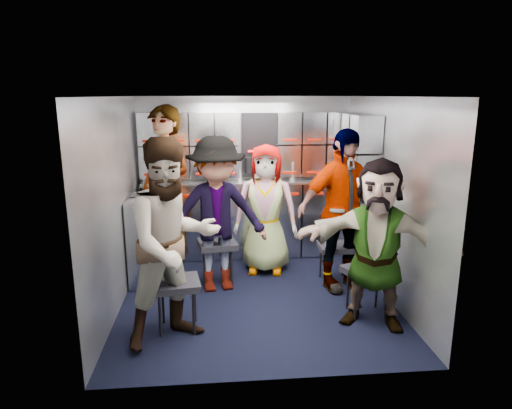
{
  "coord_description": "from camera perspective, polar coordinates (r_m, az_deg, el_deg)",
  "views": [
    {
      "loc": [
        -0.42,
        -4.54,
        2.12
      ],
      "look_at": [
        0.04,
        0.35,
        0.93
      ],
      "focal_mm": 32.0,
      "sensor_mm": 36.0,
      "label": 1
    }
  ],
  "objects": [
    {
      "name": "wall_left",
      "position": [
        4.77,
        -17.06,
        0.03
      ],
      "size": [
        0.04,
        3.0,
        2.1
      ],
      "primitive_type": "cube",
      "color": "#90959D",
      "rests_on": "ground"
    },
    {
      "name": "jump_seat_center",
      "position": [
        5.76,
        1.01,
        -4.22
      ],
      "size": [
        0.35,
        0.33,
        0.4
      ],
      "rotation": [
        0.0,
        0.0,
        -0.03
      ],
      "color": "black",
      "rests_on": "ground"
    },
    {
      "name": "attendant_arc_d",
      "position": [
        5.04,
        10.62,
        -0.76
      ],
      "size": [
        1.12,
        0.69,
        1.78
      ],
      "primitive_type": "imported",
      "rotation": [
        0.0,
        0.0,
        0.27
      ],
      "color": "black",
      "rests_on": "ground"
    },
    {
      "name": "cart_bank_back",
      "position": [
        6.07,
        -1.18,
        -1.94
      ],
      "size": [
        2.68,
        0.38,
        0.99
      ],
      "primitive_type": "cube",
      "color": "#9EA4AE",
      "rests_on": "ground"
    },
    {
      "name": "cup_right",
      "position": [
        6.1,
        10.65,
        3.49
      ],
      "size": [
        0.08,
        0.08,
        0.09
      ],
      "primitive_type": "cylinder",
      "color": "#CBB38F",
      "rests_on": "counter"
    },
    {
      "name": "floor",
      "position": [
        5.03,
        -0.06,
        -11.33
      ],
      "size": [
        3.0,
        3.0,
        0.0
      ],
      "primitive_type": "plane",
      "color": "black",
      "rests_on": "ground"
    },
    {
      "name": "bottle_right",
      "position": [
        5.95,
        4.56,
        4.18
      ],
      "size": [
        0.07,
        0.07,
        0.24
      ],
      "primitive_type": "cylinder",
      "color": "white",
      "rests_on": "counter"
    },
    {
      "name": "red_latch_strip",
      "position": [
        5.78,
        -1.05,
        1.21
      ],
      "size": [
        2.6,
        0.02,
        0.03
      ],
      "primitive_type": "cube",
      "color": "#980F02",
      "rests_on": "cart_bank_back"
    },
    {
      "name": "bottle_left",
      "position": [
        5.88,
        -10.36,
        4.07
      ],
      "size": [
        0.07,
        0.07,
        0.28
      ],
      "primitive_type": "cylinder",
      "color": "white",
      "rests_on": "counter"
    },
    {
      "name": "attendant_standing",
      "position": [
        5.48,
        -11.17,
        1.61
      ],
      "size": [
        0.86,
        0.86,
        2.01
      ],
      "primitive_type": "imported",
      "rotation": [
        0.0,
        0.0,
        -0.77
      ],
      "color": "black",
      "rests_on": "ground"
    },
    {
      "name": "jump_seat_near_right",
      "position": [
        4.61,
        13.79,
        -8.36
      ],
      "size": [
        0.53,
        0.52,
        0.48
      ],
      "rotation": [
        0.0,
        0.0,
        0.4
      ],
      "color": "black",
      "rests_on": "ground"
    },
    {
      "name": "attendant_arc_e",
      "position": [
        4.33,
        14.83,
        -4.77
      ],
      "size": [
        1.53,
        1.02,
        1.58
      ],
      "primitive_type": "imported",
      "rotation": [
        0.0,
        0.0,
        -0.42
      ],
      "color": "black",
      "rests_on": "ground"
    },
    {
      "name": "attendant_arc_a",
      "position": [
        3.93,
        -10.33,
        -4.76
      ],
      "size": [
        1.09,
        1.02,
        1.79
      ],
      "primitive_type": "imported",
      "rotation": [
        0.0,
        0.0,
        0.51
      ],
      "color": "black",
      "rests_on": "ground"
    },
    {
      "name": "locker_bank_right",
      "position": [
        5.54,
        12.33,
        6.75
      ],
      "size": [
        0.28,
        1.0,
        0.82
      ],
      "primitive_type": "cube",
      "color": "#9EA4AE",
      "rests_on": "wall_right"
    },
    {
      "name": "counter",
      "position": [
        5.95,
        -1.2,
        2.89
      ],
      "size": [
        2.68,
        0.42,
        0.03
      ],
      "primitive_type": "cube",
      "color": "#B3B6BB",
      "rests_on": "cart_bank_back"
    },
    {
      "name": "locker_bank_back",
      "position": [
        5.94,
        -1.27,
        7.5
      ],
      "size": [
        2.68,
        0.28,
        0.82
      ],
      "primitive_type": "cube",
      "color": "#9EA4AE",
      "rests_on": "wall_back"
    },
    {
      "name": "jump_seat_mid_left",
      "position": [
        5.24,
        -4.85,
        -5.21
      ],
      "size": [
        0.47,
        0.46,
        0.49
      ],
      "rotation": [
        0.0,
        0.0,
        0.16
      ],
      "color": "black",
      "rests_on": "ground"
    },
    {
      "name": "cup_left",
      "position": [
        5.92,
        -12.87,
        3.14
      ],
      "size": [
        0.08,
        0.08,
        0.1
      ],
      "primitive_type": "cylinder",
      "color": "#CBB38F",
      "rests_on": "counter"
    },
    {
      "name": "attendant_arc_b",
      "position": [
        4.95,
        -4.92,
        -1.32
      ],
      "size": [
        1.19,
        0.81,
        1.7
      ],
      "primitive_type": "imported",
      "rotation": [
        0.0,
        0.0,
        0.17
      ],
      "color": "black",
      "rests_on": "ground"
    },
    {
      "name": "wall_back",
      "position": [
        6.15,
        -1.34,
        3.57
      ],
      "size": [
        2.8,
        0.04,
        2.1
      ],
      "primitive_type": "cube",
      "color": "#90959D",
      "rests_on": "ground"
    },
    {
      "name": "right_cabinet",
      "position": [
        5.64,
        12.13,
        -3.4
      ],
      "size": [
        0.28,
        1.2,
        1.0
      ],
      "primitive_type": "cube",
      "color": "#9EA4AE",
      "rests_on": "ground"
    },
    {
      "name": "attendant_arc_c",
      "position": [
        5.47,
        1.23,
        -0.59
      ],
      "size": [
        0.84,
        0.62,
        1.56
      ],
      "primitive_type": "imported",
      "rotation": [
        0.0,
        0.0,
        -0.18
      ],
      "color": "black",
      "rests_on": "ground"
    },
    {
      "name": "jump_seat_near_left",
      "position": [
        4.27,
        -9.85,
        -10.03
      ],
      "size": [
        0.45,
        0.44,
        0.48
      ],
      "rotation": [
        0.0,
        0.0,
        0.14
      ],
      "color": "black",
      "rests_on": "ground"
    },
    {
      "name": "ceiling",
      "position": [
        4.56,
        -0.07,
        13.35
      ],
      "size": [
        2.8,
        3.0,
        0.02
      ],
      "primitive_type": "cube",
      "color": "silver",
      "rests_on": "wall_back"
    },
    {
      "name": "jump_seat_mid_right",
      "position": [
        5.35,
        9.87,
        -5.47
      ],
      "size": [
        0.38,
        0.36,
        0.44
      ],
      "rotation": [
        0.0,
        0.0,
        -0.03
      ],
      "color": "black",
      "rests_on": "ground"
    },
    {
      "name": "coffee_niche",
      "position": [
        6.02,
        0.42,
        7.39
      ],
      "size": [
        0.46,
        0.16,
        0.84
      ],
      "primitive_type": null,
      "color": "black",
      "rests_on": "wall_back"
    },
    {
      "name": "wall_right",
      "position": [
        5.01,
        16.1,
        0.72
      ],
      "size": [
        0.04,
        3.0,
        2.1
      ],
      "primitive_type": "cube",
      "color": "#90959D",
      "rests_on": "ground"
    },
    {
      "name": "bottle_mid",
      "position": [
        5.89,
        0.15,
        4.23
      ],
      "size": [
        0.07,
        0.07,
        0.26
      ],
      "primitive_type": "cylinder",
      "color": "white",
      "rests_on": "counter"
    },
    {
      "name": "cart_bank_left",
      "position": [
        5.41,
        -13.31,
        -4.26
      ],
      "size": [
        0.38,
        0.76,
        0.99
      ],
      "primitive_type": "cube",
      "color": "#9EA4AE",
      "rests_on": "ground"
    }
  ]
}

